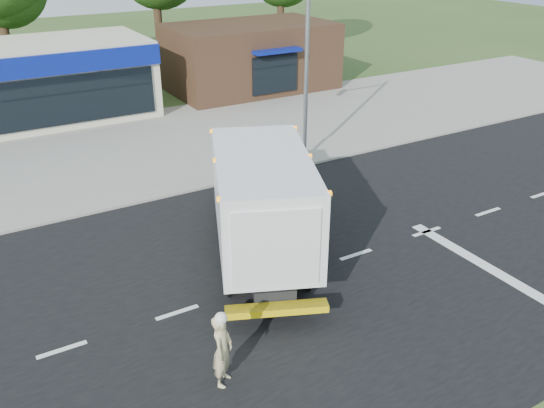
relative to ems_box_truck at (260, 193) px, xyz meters
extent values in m
plane|color=#385123|center=(2.54, -1.64, -2.07)|extent=(120.00, 120.00, 0.00)
cube|color=black|center=(2.54, -1.64, -2.07)|extent=(60.00, 14.00, 0.02)
cube|color=gray|center=(2.54, 6.56, -2.01)|extent=(60.00, 2.40, 0.12)
cube|color=gray|center=(2.54, 12.36, -2.06)|extent=(60.00, 9.00, 0.02)
cube|color=silver|center=(-6.46, -1.64, -2.06)|extent=(1.20, 0.15, 0.01)
cube|color=silver|center=(-3.46, -1.64, -2.06)|extent=(1.20, 0.15, 0.01)
cube|color=silver|center=(-0.46, -1.64, -2.06)|extent=(1.20, 0.15, 0.01)
cube|color=silver|center=(2.54, -1.64, -2.06)|extent=(1.20, 0.15, 0.01)
cube|color=silver|center=(5.54, -1.64, -2.06)|extent=(1.20, 0.15, 0.01)
cube|color=silver|center=(8.54, -1.64, -2.06)|extent=(1.20, 0.15, 0.01)
cube|color=silver|center=(11.54, -1.64, -2.06)|extent=(1.20, 0.15, 0.01)
cube|color=silver|center=(5.54, -4.64, -2.06)|extent=(0.40, 7.00, 0.01)
cube|color=black|center=(-0.34, -0.82, -1.31)|extent=(3.13, 5.47, 0.38)
cube|color=silver|center=(1.16, 2.76, -0.38)|extent=(3.02, 2.93, 2.30)
cube|color=black|center=(1.56, 3.72, -0.16)|extent=(1.98, 0.96, 0.98)
cube|color=white|center=(-0.34, -0.82, 0.22)|extent=(4.54, 6.06, 2.57)
cube|color=silver|center=(-1.41, -3.36, 0.17)|extent=(2.04, 0.91, 2.08)
cube|color=yellow|center=(-1.49, -3.54, -1.47)|extent=(2.57, 1.37, 0.20)
cube|color=orange|center=(-0.34, -0.82, 1.48)|extent=(4.49, 5.87, 0.09)
cylinder|color=black|center=(0.22, 3.21, -1.55)|extent=(0.71, 1.10, 1.05)
cylinder|color=black|center=(2.14, 2.41, -1.55)|extent=(0.71, 1.10, 1.05)
cylinder|color=black|center=(-1.65, -1.10, -1.55)|extent=(0.71, 1.10, 1.05)
cylinder|color=black|center=(0.37, -1.95, -1.55)|extent=(0.71, 1.10, 1.05)
imported|color=#C5B583|center=(-3.52, -4.61, -1.17)|extent=(0.76, 0.78, 1.80)
sphere|color=white|center=(-3.52, -4.61, -0.30)|extent=(0.28, 0.28, 0.28)
cube|color=#382316|center=(9.54, 18.36, -0.07)|extent=(10.00, 6.00, 4.00)
cube|color=navy|center=(9.54, 15.26, 0.83)|extent=(3.00, 1.20, 0.20)
cube|color=black|center=(9.54, 15.31, -0.57)|extent=(3.00, 0.12, 2.20)
cylinder|color=gray|center=(5.54, 5.96, 1.93)|extent=(0.18, 0.18, 8.00)
cylinder|color=#332114|center=(-3.46, 26.36, 1.36)|extent=(0.56, 0.56, 6.86)
cylinder|color=#332114|center=(6.54, 26.36, 1.85)|extent=(0.56, 0.56, 7.84)
cylinder|color=#332114|center=(16.54, 26.36, 1.43)|extent=(0.56, 0.56, 7.00)
camera|label=1|loc=(-7.60, -13.81, 7.25)|focal=38.00mm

